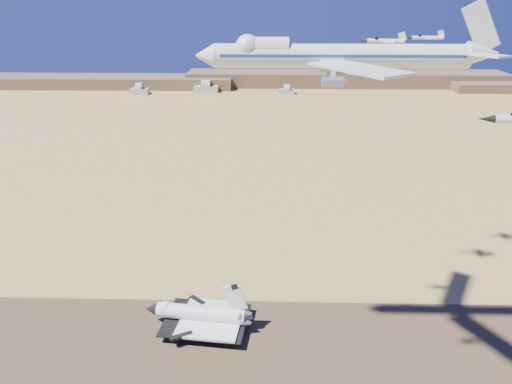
{
  "coord_description": "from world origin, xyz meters",
  "views": [
    {
      "loc": [
        19.38,
        -138.4,
        108.64
      ],
      "look_at": [
        15.33,
        8.0,
        51.8
      ],
      "focal_mm": 35.0,
      "sensor_mm": 36.0,
      "label": 1
    }
  ],
  "objects_px": {
    "carrier_747": "(332,56)",
    "chase_jet_c": "(385,41)",
    "crew_c": "(226,343)",
    "shuttle": "(200,315)",
    "crew_a": "(218,343)",
    "crew_b": "(225,341)",
    "chase_jet_d": "(426,38)"
  },
  "relations": [
    {
      "from": "chase_jet_c",
      "to": "chase_jet_d",
      "type": "height_order",
      "value": "chase_jet_c"
    },
    {
      "from": "chase_jet_c",
      "to": "crew_b",
      "type": "bearing_deg",
      "value": -134.02
    },
    {
      "from": "crew_a",
      "to": "crew_b",
      "type": "bearing_deg",
      "value": -61.88
    },
    {
      "from": "crew_a",
      "to": "chase_jet_c",
      "type": "xyz_separation_m",
      "value": [
        55.48,
        40.31,
        94.4
      ]
    },
    {
      "from": "crew_c",
      "to": "chase_jet_d",
      "type": "height_order",
      "value": "chase_jet_d"
    },
    {
      "from": "crew_c",
      "to": "chase_jet_c",
      "type": "height_order",
      "value": "chase_jet_c"
    },
    {
      "from": "carrier_747",
      "to": "crew_b",
      "type": "relative_size",
      "value": 48.97
    },
    {
      "from": "shuttle",
      "to": "crew_a",
      "type": "distance_m",
      "value": 12.75
    },
    {
      "from": "shuttle",
      "to": "chase_jet_c",
      "type": "distance_m",
      "value": 114.03
    },
    {
      "from": "crew_b",
      "to": "crew_c",
      "type": "bearing_deg",
      "value": 173.0
    },
    {
      "from": "crew_b",
      "to": "chase_jet_c",
      "type": "distance_m",
      "value": 115.32
    },
    {
      "from": "carrier_747",
      "to": "crew_b",
      "type": "distance_m",
      "value": 99.12
    },
    {
      "from": "shuttle",
      "to": "crew_c",
      "type": "xyz_separation_m",
      "value": [
        10.05,
        -10.01,
        -4.14
      ]
    },
    {
      "from": "chase_jet_c",
      "to": "carrier_747",
      "type": "bearing_deg",
      "value": -107.17
    },
    {
      "from": "carrier_747",
      "to": "crew_c",
      "type": "distance_m",
      "value": 98.77
    },
    {
      "from": "shuttle",
      "to": "crew_b",
      "type": "xyz_separation_m",
      "value": [
        9.4,
        -8.65,
        -4.22
      ]
    },
    {
      "from": "shuttle",
      "to": "crew_b",
      "type": "relative_size",
      "value": 24.45
    },
    {
      "from": "crew_c",
      "to": "chase_jet_d",
      "type": "xyz_separation_m",
      "value": [
        71.74,
        58.4,
        94.28
      ]
    },
    {
      "from": "shuttle",
      "to": "carrier_747",
      "type": "distance_m",
      "value": 99.46
    },
    {
      "from": "shuttle",
      "to": "crew_b",
      "type": "distance_m",
      "value": 13.45
    },
    {
      "from": "crew_a",
      "to": "crew_c",
      "type": "relative_size",
      "value": 1.04
    },
    {
      "from": "carrier_747",
      "to": "crew_a",
      "type": "bearing_deg",
      "value": 170.36
    },
    {
      "from": "carrier_747",
      "to": "crew_a",
      "type": "height_order",
      "value": "carrier_747"
    },
    {
      "from": "carrier_747",
      "to": "chase_jet_c",
      "type": "relative_size",
      "value": 4.95
    },
    {
      "from": "crew_a",
      "to": "chase_jet_c",
      "type": "distance_m",
      "value": 116.68
    },
    {
      "from": "crew_a",
      "to": "crew_c",
      "type": "distance_m",
      "value": 2.95
    },
    {
      "from": "carrier_747",
      "to": "chase_jet_c",
      "type": "distance_m",
      "value": 51.32
    },
    {
      "from": "chase_jet_d",
      "to": "carrier_747",
      "type": "bearing_deg",
      "value": -121.24
    },
    {
      "from": "crew_b",
      "to": "carrier_747",
      "type": "bearing_deg",
      "value": -134.84
    },
    {
      "from": "carrier_747",
      "to": "crew_c",
      "type": "relative_size",
      "value": 44.28
    },
    {
      "from": "shuttle",
      "to": "crew_c",
      "type": "distance_m",
      "value": 14.78
    },
    {
      "from": "shuttle",
      "to": "crew_c",
      "type": "relative_size",
      "value": 22.1
    }
  ]
}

